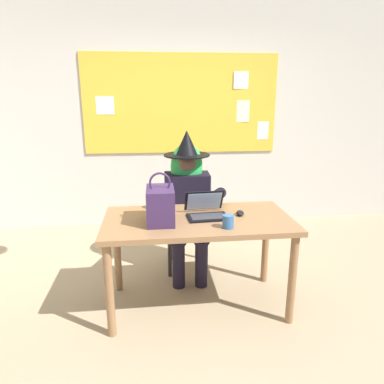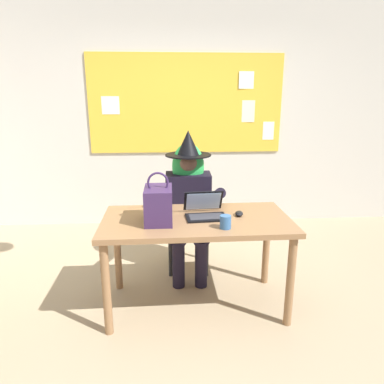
% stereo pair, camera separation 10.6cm
% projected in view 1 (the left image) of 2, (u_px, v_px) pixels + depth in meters
% --- Properties ---
extents(ground_plane, '(24.00, 24.00, 0.00)m').
position_uv_depth(ground_plane, '(200.00, 306.00, 2.85)').
color(ground_plane, tan).
extents(wall_back_bulletin, '(6.40, 2.19, 2.88)m').
position_uv_depth(wall_back_bulletin, '(181.00, 112.00, 4.40)').
color(wall_back_bulletin, beige).
rests_on(wall_back_bulletin, ground).
extents(desk_main, '(1.44, 0.75, 0.75)m').
position_uv_depth(desk_main, '(198.00, 230.00, 2.69)').
color(desk_main, '#8E6642').
rests_on(desk_main, ground).
extents(chair_at_desk, '(0.44, 0.44, 0.88)m').
position_uv_depth(chair_at_desk, '(187.00, 218.00, 3.44)').
color(chair_at_desk, '#4C1E19').
rests_on(chair_at_desk, ground).
extents(person_costumed, '(0.60, 0.68, 1.35)m').
position_uv_depth(person_costumed, '(187.00, 195.00, 3.24)').
color(person_costumed, black).
rests_on(person_costumed, ground).
extents(laptop, '(0.33, 0.31, 0.19)m').
position_uv_depth(laptop, '(206.00, 211.00, 2.71)').
color(laptop, black).
rests_on(laptop, desk_main).
extents(computer_mouse, '(0.08, 0.11, 0.03)m').
position_uv_depth(computer_mouse, '(240.00, 213.00, 2.74)').
color(computer_mouse, black).
rests_on(computer_mouse, desk_main).
extents(handbag, '(0.20, 0.30, 0.38)m').
position_uv_depth(handbag, '(160.00, 205.00, 2.55)').
color(handbag, '#38234C').
rests_on(handbag, desk_main).
extents(coffee_mug, '(0.08, 0.08, 0.09)m').
position_uv_depth(coffee_mug, '(228.00, 221.00, 2.46)').
color(coffee_mug, '#336099').
rests_on(coffee_mug, desk_main).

